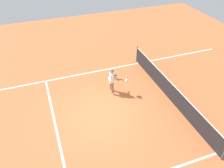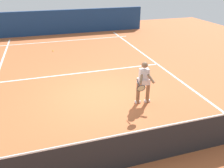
{
  "view_description": "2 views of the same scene",
  "coord_description": "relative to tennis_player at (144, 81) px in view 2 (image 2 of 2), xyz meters",
  "views": [
    {
      "loc": [
        8.02,
        -2.37,
        8.07
      ],
      "look_at": [
        -1.11,
        0.91,
        0.88
      ],
      "focal_mm": 36.99,
      "sensor_mm": 36.0,
      "label": 1
    },
    {
      "loc": [
        1.66,
        7.59,
        4.18
      ],
      "look_at": [
        -0.39,
        0.95,
        0.85
      ],
      "focal_mm": 36.91,
      "sensor_mm": 36.0,
      "label": 2
    }
  ],
  "objects": [
    {
      "name": "ground_plane",
      "position": [
        1.5,
        -1.07,
        -0.85
      ],
      "size": [
        28.06,
        28.06,
        0.0
      ],
      "primitive_type": "plane",
      "color": "#C66638"
    },
    {
      "name": "court_net",
      "position": [
        1.5,
        2.71,
        -0.33
      ],
      "size": [
        8.36,
        0.08,
        1.11
      ],
      "color": "#4C4C51",
      "rests_on": "ground"
    },
    {
      "name": "service_line_marking",
      "position": [
        1.5,
        -3.39,
        -0.84
      ],
      "size": [
        7.68,
        0.1,
        0.01
      ],
      "primitive_type": "cube",
      "color": "white",
      "rests_on": "ground"
    },
    {
      "name": "sideline_left_marking",
      "position": [
        -2.34,
        -1.07,
        -0.84
      ],
      "size": [
        0.1,
        19.59,
        0.01
      ],
      "primitive_type": "cube",
      "color": "white",
      "rests_on": "ground"
    },
    {
      "name": "tennis_ball_near",
      "position": [
        2.62,
        -7.17,
        -0.81
      ],
      "size": [
        0.07,
        0.07,
        0.07
      ],
      "primitive_type": "sphere",
      "color": "#D1E533",
      "rests_on": "ground"
    },
    {
      "name": "baseline_marking",
      "position": [
        1.5,
        -9.36,
        -0.84
      ],
      "size": [
        8.68,
        0.1,
        0.01
      ],
      "primitive_type": "cube",
      "color": "white",
      "rests_on": "ground"
    },
    {
      "name": "tennis_player",
      "position": [
        0.0,
        0.0,
        0.0
      ],
      "size": [
        0.83,
        0.92,
        1.55
      ],
      "color": "#8C6647",
      "rests_on": "ground"
    },
    {
      "name": "court_back_wall",
      "position": [
        1.5,
        -11.56,
        0.04
      ],
      "size": [
        12.68,
        0.24,
        1.78
      ],
      "primitive_type": "cube",
      "color": "navy",
      "rests_on": "ground"
    }
  ]
}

